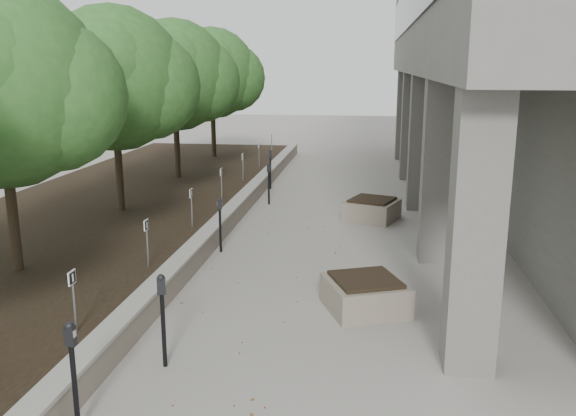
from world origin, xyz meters
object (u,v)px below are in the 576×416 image
Objects in this scene: parking_meter_1 at (74,378)px; parking_meter_4 at (269,184)px; crabapple_tree_5 at (212,92)px; parking_meter_3 at (220,225)px; planter_front at (365,294)px; parking_meter_5 at (270,169)px; crabapple_tree_4 at (175,99)px; planter_back at (372,209)px; crabapple_tree_3 at (115,110)px; crabapple_tree_2 at (3,129)px; parking_meter_2 at (163,321)px.

parking_meter_1 is 12.23m from parking_meter_4.
parking_meter_1 is (3.36, -19.31, -2.41)m from crabapple_tree_5.
parking_meter_3 is 1.00× the size of planter_front.
parking_meter_5 is at bearing 108.27° from planter_front.
parking_meter_3 is at bearing -65.08° from crabapple_tree_4.
parking_meter_3 is 4.98m from planter_back.
planter_back is at bearing 11.58° from crabapple_tree_3.
crabapple_tree_4 is 3.84× the size of parking_meter_1.
crabapple_tree_3 is at bearing -168.42° from planter_back.
parking_meter_2 is at bearing -34.25° from crabapple_tree_2.
crabapple_tree_5 is at bearing 90.00° from crabapple_tree_2.
parking_meter_5 reaches higher than parking_meter_4.
planter_front is (3.35, 4.18, -0.41)m from parking_meter_1.
crabapple_tree_2 reaches higher than planter_front.
crabapple_tree_2 is at bearing -153.69° from parking_meter_3.
crabapple_tree_3 is at bearing 98.74° from parking_meter_2.
crabapple_tree_4 is at bearing 110.41° from parking_meter_1.
parking_meter_1 is at bearing -70.19° from crabapple_tree_3.
parking_meter_1 is 7.18m from parking_meter_3.
parking_meter_2 is at bearing -63.19° from crabapple_tree_3.
parking_meter_3 is at bearing -32.75° from crabapple_tree_3.
parking_meter_1 is at bearing -80.15° from crabapple_tree_5.
crabapple_tree_4 is 4.18× the size of planter_front.
crabapple_tree_3 reaches higher than parking_meter_1.
parking_meter_2 is 1.09× the size of parking_meter_3.
crabapple_tree_4 is at bearing 130.65° from parking_meter_4.
planter_front is at bearing 23.03° from parking_meter_2.
crabapple_tree_3 is 3.84× the size of parking_meter_2.
crabapple_tree_3 is 3.89× the size of parking_meter_5.
parking_meter_5 is 11.01m from planter_front.
crabapple_tree_3 is 8.90m from planter_front.
crabapple_tree_3 is at bearing -90.00° from crabapple_tree_4.
parking_meter_3 is 4.54m from planter_front.
parking_meter_2 is 12.95m from parking_meter_5.
parking_meter_2 is 1.01× the size of parking_meter_5.
parking_meter_4 is at bearing -86.04° from parking_meter_5.
parking_meter_3 reaches higher than planter_front.
parking_meter_1 is 1.01× the size of parking_meter_5.
crabapple_tree_5 is 19.75m from parking_meter_1.
planter_front is at bearing -1.13° from crabapple_tree_2.
parking_meter_1 reaches higher than parking_meter_3.
parking_meter_5 is at bearing 74.57° from parking_meter_2.
parking_meter_2 is at bearing 80.87° from parking_meter_1.
parking_meter_1 is 1.09× the size of parking_meter_3.
crabapple_tree_2 is 1.00× the size of crabapple_tree_4.
crabapple_tree_2 is 7.28m from planter_front.
parking_meter_4 is 0.99× the size of planter_back.
crabapple_tree_2 reaches higher than planter_back.
planter_front is (6.71, -0.13, -2.82)m from crabapple_tree_2.
crabapple_tree_2 is 11.08m from parking_meter_5.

